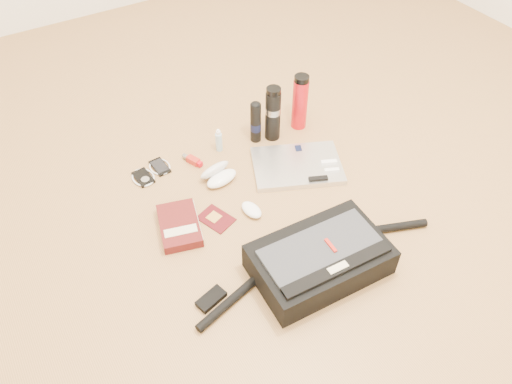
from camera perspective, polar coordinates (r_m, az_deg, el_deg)
ground at (r=1.95m, az=2.73°, el=-2.46°), size 4.00×4.00×0.00m
messenger_bag at (r=1.75m, az=7.23°, el=-7.64°), size 0.95×0.31×0.13m
laptop at (r=2.13m, az=4.77°, el=3.01°), size 0.44×0.39×0.04m
book at (r=1.90m, az=-8.71°, el=-3.80°), size 0.20×0.25×0.04m
passport at (r=1.93m, az=-4.60°, el=-3.06°), size 0.13×0.16×0.01m
mouse at (r=1.94m, az=-0.51°, el=-2.05°), size 0.07×0.11×0.03m
sunglasses_case at (r=2.07m, az=-4.34°, el=2.04°), size 0.16×0.14×0.08m
ipod at (r=2.13m, az=-12.77°, el=1.63°), size 0.10×0.11×0.01m
phone at (r=2.17m, az=-10.95°, el=2.86°), size 0.09×0.11×0.01m
inhaler at (r=2.16m, az=-7.28°, el=3.64°), size 0.06×0.10×0.03m
spray_bottle at (r=2.19m, az=-4.27°, el=5.82°), size 0.03×0.03×0.11m
aerosol_can at (r=2.21m, az=-0.04°, el=8.02°), size 0.05×0.05×0.20m
thermos_black at (r=2.21m, az=1.95°, el=8.97°), size 0.07×0.07×0.26m
thermos_red at (r=2.28m, az=5.05°, el=10.19°), size 0.08×0.08×0.27m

